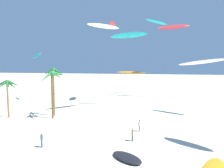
% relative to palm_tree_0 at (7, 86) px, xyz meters
% --- Properties ---
extents(palm_tree_0, '(4.48, 3.97, 6.50)m').
position_rel_palm_tree_0_xyz_m(palm_tree_0, '(0.00, 0.00, 0.00)').
color(palm_tree_0, olive).
rests_on(palm_tree_0, ground).
extents(palm_tree_2, '(3.49, 3.39, 8.47)m').
position_rel_palm_tree_0_xyz_m(palm_tree_2, '(7.15, 2.65, 1.59)').
color(palm_tree_2, olive).
rests_on(palm_tree_2, ground).
extents(palm_tree_3, '(4.58, 4.29, 8.01)m').
position_rel_palm_tree_0_xyz_m(palm_tree_3, '(7.76, 0.60, 1.38)').
color(palm_tree_3, brown).
rests_on(palm_tree_3, ground).
extents(flying_kite_1, '(4.60, 9.26, 11.88)m').
position_rel_palm_tree_0_xyz_m(flying_kite_1, '(-2.99, 16.72, 5.43)').
color(flying_kite_1, '#19B2B7').
rests_on(flying_kite_1, ground).
extents(flying_kite_2, '(4.62, 7.91, 18.63)m').
position_rel_palm_tree_0_xyz_m(flying_kite_2, '(15.11, 17.87, 12.49)').
color(flying_kite_2, red).
rests_on(flying_kite_2, ground).
extents(flying_kite_3, '(6.16, 10.39, 20.98)m').
position_rel_palm_tree_0_xyz_m(flying_kite_3, '(25.46, 29.47, 14.64)').
color(flying_kite_3, '#19B2B7').
rests_on(flying_kite_3, ground).
extents(flying_kite_4, '(5.76, 6.35, 16.63)m').
position_rel_palm_tree_0_xyz_m(flying_kite_4, '(15.12, 7.71, 10.64)').
color(flying_kite_4, white).
rests_on(flying_kite_4, ground).
extents(flying_kite_5, '(7.72, 3.30, 18.67)m').
position_rel_palm_tree_0_xyz_m(flying_kite_5, '(29.40, 24.49, 12.49)').
color(flying_kite_5, red).
rests_on(flying_kite_5, ground).
extents(flying_kite_7, '(7.72, 4.44, 15.82)m').
position_rel_palm_tree_0_xyz_m(flying_kite_7, '(19.36, 13.09, 9.48)').
color(flying_kite_7, '#19B2B7').
rests_on(flying_kite_7, ground).
extents(flying_kite_8, '(7.70, 5.21, 10.35)m').
position_rel_palm_tree_0_xyz_m(flying_kite_8, '(32.57, 7.13, 4.03)').
color(flying_kite_8, white).
rests_on(flying_kite_8, ground).
extents(flying_kite_9, '(8.28, 7.51, 6.77)m').
position_rel_palm_tree_0_xyz_m(flying_kite_9, '(18.85, 26.33, 1.01)').
color(flying_kite_9, orange).
rests_on(flying_kite_9, ground).
extents(grounded_kite_3, '(4.01, 3.92, 0.37)m').
position_rel_palm_tree_0_xyz_m(grounded_kite_3, '(21.43, -13.18, -5.18)').
color(grounded_kite_3, black).
rests_on(grounded_kite_3, ground).
extents(person_foreground_walker, '(0.23, 0.51, 1.60)m').
position_rel_palm_tree_0_xyz_m(person_foreground_walker, '(21.61, -8.04, -4.50)').
color(person_foreground_walker, black).
rests_on(person_foreground_walker, ground).
extents(person_near_left, '(0.32, 0.45, 1.66)m').
position_rel_palm_tree_0_xyz_m(person_near_left, '(22.35, -4.13, -4.47)').
color(person_near_left, slate).
rests_on(person_near_left, ground).
extents(person_mid_field, '(0.24, 0.51, 1.67)m').
position_rel_palm_tree_0_xyz_m(person_mid_field, '(11.66, -11.58, -4.46)').
color(person_mid_field, '#284CA3').
rests_on(person_mid_field, ground).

